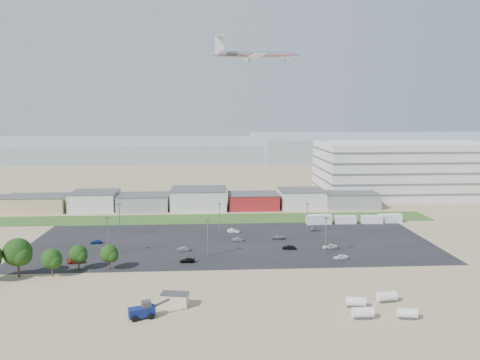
{
  "coord_description": "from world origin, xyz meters",
  "views": [
    {
      "loc": [
        -0.66,
        -116.45,
        38.69
      ],
      "look_at": [
        7.74,
        22.0,
        18.67
      ],
      "focal_mm": 35.0,
      "sensor_mm": 36.0,
      "label": 1
    }
  ],
  "objects": [
    {
      "name": "ground",
      "position": [
        0.0,
        0.0,
        0.0
      ],
      "size": [
        700.0,
        700.0,
        0.0
      ],
      "primitive_type": "plane",
      "color": "#988560",
      "rests_on": "ground"
    },
    {
      "name": "tree_right",
      "position": [
        -33.95,
        -2.23,
        3.53
      ],
      "size": [
        4.7,
        4.7,
        7.05
      ],
      "primitive_type": null,
      "color": "black",
      "rests_on": "ground"
    },
    {
      "name": "building_row",
      "position": [
        -17.0,
        71.0,
        4.0
      ],
      "size": [
        170.0,
        20.0,
        8.0
      ],
      "primitive_type": null,
      "color": "silver",
      "rests_on": "ground"
    },
    {
      "name": "box_trailer_b",
      "position": [
        46.14,
        41.71,
        1.38
      ],
      "size": [
        7.42,
        2.52,
        2.76
      ],
      "primitive_type": null,
      "rotation": [
        0.0,
        0.0,
        -0.03
      ],
      "color": "silver",
      "rests_on": "ground"
    },
    {
      "name": "lightpole_back_m",
      "position": [
        1.69,
        30.35,
        4.91
      ],
      "size": [
        1.15,
        0.48,
        9.82
      ],
      "primitive_type": null,
      "color": "slate",
      "rests_on": "ground"
    },
    {
      "name": "airliner",
      "position": [
        19.95,
        102.04,
        64.84
      ],
      "size": [
        45.23,
        33.26,
        12.52
      ],
      "primitive_type": null,
      "rotation": [
        0.0,
        0.0,
        0.11
      ],
      "color": "silver"
    },
    {
      "name": "box_trailer_d",
      "position": [
        62.42,
        42.23,
        1.51
      ],
      "size": [
        8.16,
        2.89,
        3.02
      ],
      "primitive_type": null,
      "rotation": [
        0.0,
        0.0,
        0.05
      ],
      "color": "silver",
      "rests_on": "ground"
    },
    {
      "name": "tree_mid",
      "position": [
        -38.86,
        -6.87,
        3.81
      ],
      "size": [
        5.08,
        5.08,
        7.62
      ],
      "primitive_type": null,
      "color": "black",
      "rests_on": "ground"
    },
    {
      "name": "parked_car_12",
      "position": [
        19.23,
        22.63,
        0.63
      ],
      "size": [
        4.48,
        2.12,
        1.26
      ],
      "primitive_type": "imported",
      "rotation": [
        0.0,
        0.0,
        -1.65
      ],
      "color": "#A5A5AA",
      "rests_on": "ground"
    },
    {
      "name": "telehandler",
      "position": [
        -14.16,
        -31.43,
        1.65
      ],
      "size": [
        8.34,
        4.96,
        3.3
      ],
      "primitive_type": null,
      "rotation": [
        0.0,
        0.0,
        0.32
      ],
      "color": "navy",
      "rests_on": "ground"
    },
    {
      "name": "tree_left",
      "position": [
        -46.72,
        -6.64,
        5.31
      ],
      "size": [
        7.07,
        7.07,
        10.61
      ],
      "primitive_type": null,
      "color": "black",
      "rests_on": "ground"
    },
    {
      "name": "parked_car_3",
      "position": [
        -7.29,
        1.66,
        0.57
      ],
      "size": [
        3.94,
        1.63,
        1.14
      ],
      "primitive_type": "imported",
      "rotation": [
        0.0,
        0.0,
        -1.58
      ],
      "color": "black",
      "rests_on": "ground"
    },
    {
      "name": "parked_car_0",
      "position": [
        32.92,
        11.75,
        0.61
      ],
      "size": [
        4.61,
        2.48,
        1.23
      ],
      "primitive_type": "imported",
      "rotation": [
        0.0,
        0.0,
        -1.47
      ],
      "color": "silver",
      "rests_on": "ground"
    },
    {
      "name": "hills_backdrop",
      "position": [
        40.0,
        315.0,
        4.5
      ],
      "size": [
        700.0,
        200.0,
        9.0
      ],
      "primitive_type": null,
      "color": "gray",
      "rests_on": "ground"
    },
    {
      "name": "parked_car_7",
      "position": [
        6.96,
        21.3,
        0.56
      ],
      "size": [
        3.53,
        1.54,
        1.13
      ],
      "primitive_type": "imported",
      "rotation": [
        0.0,
        0.0,
        -1.67
      ],
      "color": "#595B5E",
      "rests_on": "ground"
    },
    {
      "name": "parked_car_10",
      "position": [
        -36.06,
        2.9,
        0.65
      ],
      "size": [
        4.69,
        2.36,
        1.31
      ],
      "primitive_type": "imported",
      "rotation": [
        0.0,
        0.0,
        1.69
      ],
      "color": "maroon",
      "rests_on": "ground"
    },
    {
      "name": "storage_tank_nw",
      "position": [
        27.94,
        -28.76,
        1.13
      ],
      "size": [
        4.0,
        2.39,
        2.27
      ],
      "primitive_type": null,
      "rotation": [
        0.0,
        0.0,
        -0.14
      ],
      "color": "silver",
      "rests_on": "ground"
    },
    {
      "name": "parked_car_4",
      "position": [
        -8.9,
        12.05,
        0.59
      ],
      "size": [
        3.65,
        1.4,
        1.19
      ],
      "primitive_type": "imported",
      "rotation": [
        0.0,
        0.0,
        -1.61
      ],
      "color": "#595B5E",
      "rests_on": "ground"
    },
    {
      "name": "parked_car_11",
      "position": [
        6.15,
        31.44,
        0.65
      ],
      "size": [
        4.06,
        1.76,
        1.3
      ],
      "primitive_type": "imported",
      "rotation": [
        0.0,
        0.0,
        1.47
      ],
      "color": "silver",
      "rests_on": "ground"
    },
    {
      "name": "lightpole_front_m",
      "position": [
        -1.95,
        6.84,
        5.03
      ],
      "size": [
        1.18,
        0.49,
        10.07
      ],
      "primitive_type": null,
      "color": "slate",
      "rests_on": "ground"
    },
    {
      "name": "storage_tank_se",
      "position": [
        36.03,
        -34.55,
        1.1
      ],
      "size": [
        3.91,
        2.4,
        2.2
      ],
      "primitive_type": null,
      "rotation": [
        0.0,
        0.0,
        -0.16
      ],
      "color": "silver",
      "rests_on": "ground"
    },
    {
      "name": "parked_car_2",
      "position": [
        33.34,
        1.81,
        0.66
      ],
      "size": [
        4.03,
        2.0,
        1.32
      ],
      "primitive_type": "imported",
      "rotation": [
        0.0,
        0.0,
        -1.45
      ],
      "color": "silver",
      "rests_on": "ground"
    },
    {
      "name": "lightpole_back_r",
      "position": [
        29.86,
        29.19,
        4.92
      ],
      "size": [
        1.16,
        0.48,
        9.84
      ],
      "primitive_type": null,
      "color": "slate",
      "rests_on": "ground"
    },
    {
      "name": "box_trailer_a",
      "position": [
        36.66,
        41.57,
        1.63
      ],
      "size": [
        8.86,
        3.28,
        3.26
      ],
      "primitive_type": null,
      "rotation": [
        0.0,
        0.0,
        0.07
      ],
      "color": "silver",
      "rests_on": "ground"
    },
    {
      "name": "tree_near",
      "position": [
        -26.34,
        -2.57,
        3.57
      ],
      "size": [
        4.76,
        4.76,
        7.14
      ],
      "primitive_type": null,
      "color": "black",
      "rests_on": "ground"
    },
    {
      "name": "lightpole_back_l",
      "position": [
        -29.62,
        28.2,
        5.33
      ],
      "size": [
        1.25,
        0.52,
        10.65
      ],
      "primitive_type": null,
      "color": "slate",
      "rests_on": "ground"
    },
    {
      "name": "grass_strip",
      "position": [
        0.0,
        52.0,
        0.01
      ],
      "size": [
        160.0,
        16.0,
        0.02
      ],
      "primitive_type": "cube",
      "color": "#28521E",
      "rests_on": "ground"
    },
    {
      "name": "storage_tank_ne",
      "position": [
        35.13,
        -26.53,
        1.18
      ],
      "size": [
        4.13,
        2.42,
        2.35
      ],
      "primitive_type": null,
      "rotation": [
        0.0,
        0.0,
        0.12
      ],
      "color": "silver",
      "rests_on": "ground"
    },
    {
      "name": "lightpole_front_r",
      "position": [
        30.48,
        6.89,
        5.12
      ],
      "size": [
        1.2,
        0.5,
        10.23
      ],
      "primitive_type": null,
      "color": "slate",
      "rests_on": "ground"
    },
    {
      "name": "lightpole_front_l",
      "position": [
        -29.03,
        9.15,
        5.31
      ],
      "size": [
        1.25,
        0.52,
        10.63
      ],
      "primitive_type": null,
      "color": "slate",
      "rests_on": "ground"
    },
    {
      "name": "parked_car_1",
      "position": [
        21.14,
        11.7,
        0.63
      ],
      "size": [
        3.92,
        1.69,
        1.26
      ],
      "primitive_type": "imported",
      "rotation": [
        0.0,
        0.0,
        -1.67
      ],
      "color": "black",
      "rests_on": "ground"
    },
    {
      "name": "parking_garage",
      "position": [
        90.0,
        95.0,
        12.5
      ],
      "size": [
        80.0,
        40.0,
        25.0
      ],
      "primitive_type": "cube",
      "color": "silver",
      "rests_on": "ground"
    },
    {
      "name": "parked_car_5",
      "position": [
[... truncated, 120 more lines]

